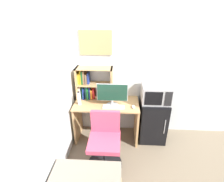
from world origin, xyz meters
TOP-DOWN VIEW (x-y plane):
  - wall_back at (0.40, 0.02)m, footprint 6.40×0.04m
  - wall_left at (-1.62, -1.60)m, footprint 0.04×4.40m
  - desk at (-0.97, -0.30)m, footprint 1.15×0.60m
  - hutch_bookshelf at (-1.29, -0.12)m, footprint 0.65×0.27m
  - monitor at (-0.86, -0.40)m, footprint 0.53×0.22m
  - keyboard at (-0.84, -0.46)m, footprint 0.37×0.12m
  - computer_mouse at (-0.50, -0.45)m, footprint 0.05×0.11m
  - water_bottle at (-1.44, -0.39)m, footprint 0.06×0.06m
  - mini_fridge at (-0.11, -0.27)m, footprint 0.49×0.50m
  - microwave at (-0.11, -0.26)m, footprint 0.48×0.41m
  - desk_chair at (-0.95, -0.93)m, footprint 0.55×0.55m
  - wall_corkboard at (-1.17, -0.01)m, footprint 0.56×0.02m

SIDE VIEW (x-z plane):
  - desk_chair at x=-0.95m, z-range -0.05..0.84m
  - mini_fridge at x=-0.11m, z-range 0.00..0.81m
  - desk at x=-0.97m, z-range 0.14..0.91m
  - keyboard at x=-0.84m, z-range 0.77..0.79m
  - computer_mouse at x=-0.50m, z-range 0.77..0.81m
  - water_bottle at x=-1.44m, z-range 0.77..1.01m
  - microwave at x=-0.11m, z-range 0.81..1.13m
  - monitor at x=-0.86m, z-range 0.79..1.20m
  - hutch_bookshelf at x=-1.29m, z-range 0.76..1.36m
  - wall_back at x=0.40m, z-range 0.00..2.60m
  - wall_left at x=-1.62m, z-range 0.00..2.60m
  - wall_corkboard at x=-1.17m, z-range 1.57..1.98m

